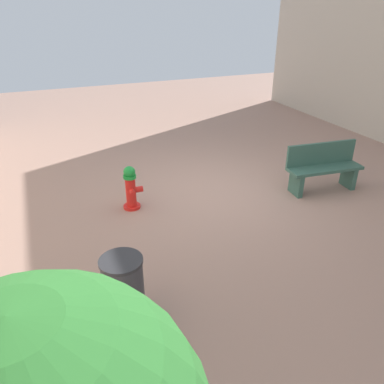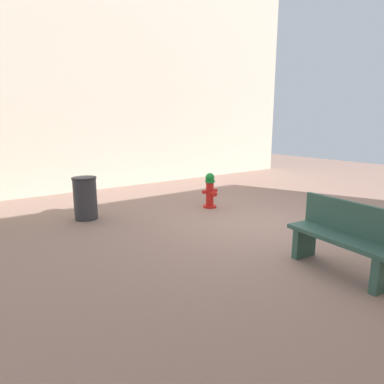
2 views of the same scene
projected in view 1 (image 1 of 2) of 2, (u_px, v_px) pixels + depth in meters
ground_plane at (217, 191)px, 7.69m from camera, size 23.40×23.40×0.00m
fire_hydrant at (131, 188)px, 6.88m from camera, size 0.38×0.41×0.83m
bench_near at (323, 167)px, 7.55m from camera, size 1.54×0.59×0.95m
trash_bin at (124, 291)px, 4.38m from camera, size 0.49×0.49×0.89m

